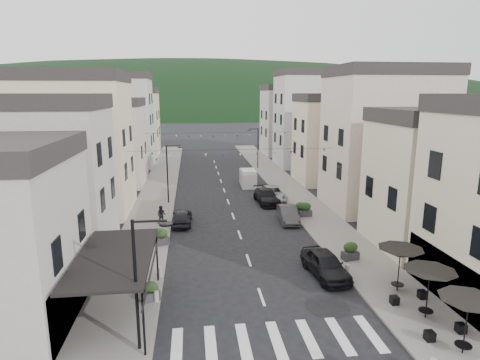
{
  "coord_description": "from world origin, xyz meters",
  "views": [
    {
      "loc": [
        -3.62,
        -13.96,
        11.02
      ],
      "look_at": [
        0.56,
        20.39,
        3.5
      ],
      "focal_mm": 30.0,
      "sensor_mm": 36.0,
      "label": 1
    }
  ],
  "objects_px": {
    "parked_car_a": "(325,264)",
    "pedestrian_b": "(161,215)",
    "delivery_van": "(248,178)",
    "pedestrian_a": "(106,267)",
    "parked_car_b": "(288,214)",
    "parked_car_e": "(182,217)",
    "parked_car_d": "(267,196)",
    "parked_car_c": "(272,194)"
  },
  "relations": [
    {
      "from": "parked_car_a",
      "to": "pedestrian_b",
      "type": "relative_size",
      "value": 2.81
    },
    {
      "from": "delivery_van",
      "to": "pedestrian_a",
      "type": "xyz_separation_m",
      "value": [
        -11.88,
        -24.13,
        -0.02
      ]
    },
    {
      "from": "pedestrian_a",
      "to": "parked_car_b",
      "type": "bearing_deg",
      "value": 17.12
    },
    {
      "from": "parked_car_b",
      "to": "pedestrian_b",
      "type": "xyz_separation_m",
      "value": [
        -10.91,
        0.32,
        0.23
      ]
    },
    {
      "from": "parked_car_a",
      "to": "parked_car_e",
      "type": "height_order",
      "value": "parked_car_a"
    },
    {
      "from": "parked_car_e",
      "to": "pedestrian_b",
      "type": "bearing_deg",
      "value": 2.66
    },
    {
      "from": "parked_car_b",
      "to": "parked_car_e",
      "type": "bearing_deg",
      "value": -178.1
    },
    {
      "from": "parked_car_a",
      "to": "delivery_van",
      "type": "xyz_separation_m",
      "value": [
        -1.28,
        24.87,
        0.24
      ]
    },
    {
      "from": "parked_car_b",
      "to": "parked_car_a",
      "type": "bearing_deg",
      "value": -87.41
    },
    {
      "from": "parked_car_d",
      "to": "pedestrian_a",
      "type": "relative_size",
      "value": 2.83
    },
    {
      "from": "parked_car_c",
      "to": "delivery_van",
      "type": "distance_m",
      "value": 7.22
    },
    {
      "from": "parked_car_b",
      "to": "pedestrian_b",
      "type": "relative_size",
      "value": 2.6
    },
    {
      "from": "parked_car_e",
      "to": "pedestrian_a",
      "type": "bearing_deg",
      "value": 69.92
    },
    {
      "from": "pedestrian_a",
      "to": "parked_car_d",
      "type": "bearing_deg",
      "value": 32.41
    },
    {
      "from": "pedestrian_b",
      "to": "parked_car_b",
      "type": "bearing_deg",
      "value": 11.35
    },
    {
      "from": "parked_car_a",
      "to": "parked_car_d",
      "type": "relative_size",
      "value": 0.92
    },
    {
      "from": "parked_car_a",
      "to": "parked_car_b",
      "type": "bearing_deg",
      "value": 81.99
    },
    {
      "from": "delivery_van",
      "to": "pedestrian_b",
      "type": "bearing_deg",
      "value": -122.29
    },
    {
      "from": "parked_car_b",
      "to": "pedestrian_a",
      "type": "distance_m",
      "value": 16.69
    },
    {
      "from": "parked_car_a",
      "to": "pedestrian_a",
      "type": "height_order",
      "value": "pedestrian_a"
    },
    {
      "from": "parked_car_b",
      "to": "pedestrian_a",
      "type": "height_order",
      "value": "pedestrian_a"
    },
    {
      "from": "pedestrian_a",
      "to": "parked_car_c",
      "type": "bearing_deg",
      "value": 32.47
    },
    {
      "from": "parked_car_b",
      "to": "pedestrian_a",
      "type": "relative_size",
      "value": 2.42
    },
    {
      "from": "delivery_van",
      "to": "parked_car_d",
      "type": "bearing_deg",
      "value": -82.71
    },
    {
      "from": "parked_car_e",
      "to": "delivery_van",
      "type": "bearing_deg",
      "value": -116.69
    },
    {
      "from": "parked_car_a",
      "to": "parked_car_e",
      "type": "distance_m",
      "value": 14.17
    },
    {
      "from": "parked_car_c",
      "to": "delivery_van",
      "type": "height_order",
      "value": "delivery_van"
    },
    {
      "from": "parked_car_b",
      "to": "delivery_van",
      "type": "bearing_deg",
      "value": 100.17
    },
    {
      "from": "delivery_van",
      "to": "pedestrian_a",
      "type": "height_order",
      "value": "delivery_van"
    },
    {
      "from": "parked_car_c",
      "to": "pedestrian_a",
      "type": "bearing_deg",
      "value": -127.75
    },
    {
      "from": "delivery_van",
      "to": "parked_car_e",
      "type": "bearing_deg",
      "value": -117.19
    },
    {
      "from": "parked_car_b",
      "to": "pedestrian_a",
      "type": "bearing_deg",
      "value": -139.5
    },
    {
      "from": "parked_car_c",
      "to": "delivery_van",
      "type": "bearing_deg",
      "value": 102.7
    },
    {
      "from": "parked_car_a",
      "to": "parked_car_e",
      "type": "xyz_separation_m",
      "value": [
        -8.94,
        11.0,
        -0.08
      ]
    },
    {
      "from": "parked_car_a",
      "to": "delivery_van",
      "type": "bearing_deg",
      "value": 86.33
    },
    {
      "from": "delivery_van",
      "to": "parked_car_b",
      "type": "bearing_deg",
      "value": -82.09
    },
    {
      "from": "parked_car_c",
      "to": "parked_car_d",
      "type": "xyz_separation_m",
      "value": [
        -0.76,
        -1.0,
        -0.03
      ]
    },
    {
      "from": "parked_car_e",
      "to": "delivery_van",
      "type": "distance_m",
      "value": 15.85
    },
    {
      "from": "parked_car_b",
      "to": "delivery_van",
      "type": "relative_size",
      "value": 0.97
    },
    {
      "from": "parked_car_c",
      "to": "parked_car_d",
      "type": "bearing_deg",
      "value": -126.78
    },
    {
      "from": "parked_car_b",
      "to": "parked_car_d",
      "type": "relative_size",
      "value": 0.85
    },
    {
      "from": "parked_car_d",
      "to": "pedestrian_b",
      "type": "xyz_separation_m",
      "value": [
        -10.15,
        -5.83,
        0.21
      ]
    }
  ]
}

